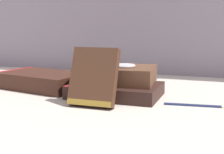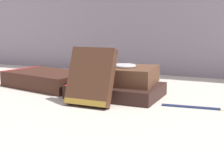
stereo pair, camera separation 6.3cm
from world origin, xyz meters
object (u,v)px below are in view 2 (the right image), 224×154
(book_side_left, at_px, (46,79))
(fountain_pen, at_px, (194,106))
(book_flat_top, at_px, (115,74))
(book_flat_bottom, at_px, (114,90))
(book_leaning_front, at_px, (90,79))
(pocket_watch, at_px, (125,66))
(reading_glasses, at_px, (111,82))

(book_side_left, relative_size, fountain_pen, 1.88)
(book_flat_top, bearing_deg, book_flat_bottom, -78.45)
(book_flat_top, distance_m, book_side_left, 0.22)
(book_leaning_front, distance_m, fountain_pen, 0.23)
(book_side_left, height_order, pocket_watch, pocket_watch)
(book_side_left, distance_m, fountain_pen, 0.43)
(reading_glasses, distance_m, fountain_pen, 0.34)
(pocket_watch, bearing_deg, book_side_left, 175.41)
(reading_glasses, bearing_deg, pocket_watch, -33.03)
(book_flat_top, xyz_separation_m, reading_glasses, (-0.08, 0.15, -0.05))
(book_side_left, bearing_deg, book_leaning_front, -20.65)
(book_side_left, xyz_separation_m, pocket_watch, (0.25, -0.02, 0.05))
(book_leaning_front, bearing_deg, book_flat_bottom, 83.87)
(book_side_left, distance_m, book_leaning_front, 0.25)
(reading_glasses, xyz_separation_m, fountain_pen, (0.28, -0.20, 0.00))
(book_flat_bottom, distance_m, pocket_watch, 0.06)
(book_side_left, bearing_deg, pocket_watch, 6.71)
(book_flat_top, xyz_separation_m, fountain_pen, (0.20, -0.05, -0.05))
(book_leaning_front, height_order, fountain_pen, book_leaning_front)
(book_flat_bottom, distance_m, book_leaning_front, 0.11)
(book_leaning_front, distance_m, reading_glasses, 0.28)
(book_flat_bottom, relative_size, pocket_watch, 3.55)
(book_side_left, xyz_separation_m, reading_glasses, (0.14, 0.13, -0.02))
(book_leaning_front, xyz_separation_m, reading_glasses, (-0.07, 0.26, -0.06))
(book_flat_top, bearing_deg, fountain_pen, -18.41)
(pocket_watch, bearing_deg, book_flat_top, 172.71)
(pocket_watch, bearing_deg, book_flat_bottom, -149.99)
(book_leaning_front, xyz_separation_m, fountain_pen, (0.21, 0.07, -0.05))
(book_flat_bottom, relative_size, fountain_pen, 1.56)
(book_flat_top, bearing_deg, book_side_left, 170.64)
(book_flat_top, relative_size, book_leaning_front, 1.58)
(book_side_left, bearing_deg, reading_glasses, 54.33)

